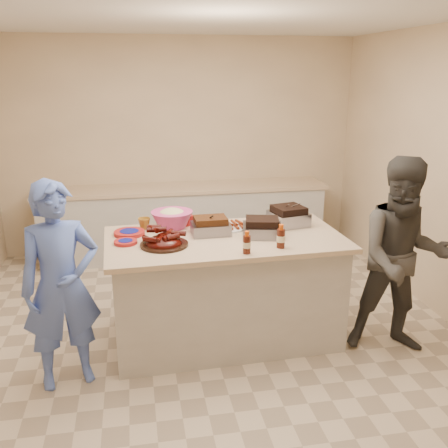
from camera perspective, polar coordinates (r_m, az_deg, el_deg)
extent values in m
cube|color=#47230F|center=(4.27, -1.53, -1.14)|extent=(0.32, 0.25, 0.10)
cube|color=black|center=(4.23, 4.34, -1.38)|extent=(0.37, 0.33, 0.10)
cube|color=gray|center=(4.56, 7.34, -0.10)|extent=(0.36, 0.36, 0.12)
cylinder|color=silver|center=(4.43, 0.55, -0.49)|extent=(0.34, 0.34, 0.05)
cube|color=orange|center=(4.69, 6.98, 0.39)|extent=(0.33, 0.28, 0.08)
cylinder|color=#3F160C|center=(3.83, 2.60, -3.36)|extent=(0.06, 0.06, 0.18)
cylinder|color=#3F160C|center=(3.97, 6.48, -2.70)|extent=(0.07, 0.07, 0.19)
cylinder|color=#FCBA00|center=(4.27, -2.97, -1.19)|extent=(0.05, 0.05, 0.13)
imported|color=silver|center=(4.43, -2.00, -0.49)|extent=(0.13, 0.04, 0.12)
cylinder|color=maroon|center=(4.33, -10.76, -1.20)|extent=(0.27, 0.27, 0.03)
cylinder|color=maroon|center=(4.11, -11.17, -2.22)|extent=(0.19, 0.19, 0.03)
imported|color=#99671E|center=(4.46, -9.07, -0.56)|extent=(0.11, 0.10, 0.11)
cube|color=maroon|center=(4.54, -4.73, -0.11)|extent=(0.21, 0.18, 0.09)
imported|color=#5371D0|center=(4.20, -17.11, -16.62)|extent=(0.98, 1.67, 0.38)
imported|color=#43413D|center=(4.66, 18.75, -13.20)|extent=(1.18, 1.79, 0.62)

